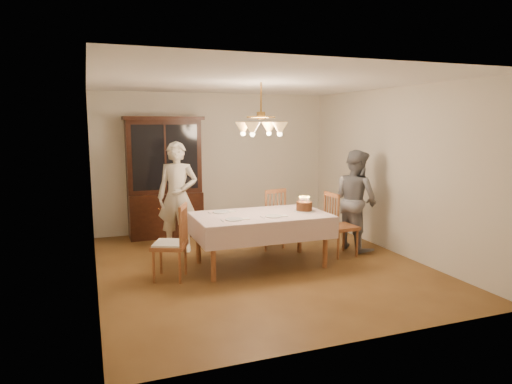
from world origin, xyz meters
name	(u,v)px	position (x,y,z in m)	size (l,w,h in m)	color
ground	(261,265)	(0.00, 0.00, 0.00)	(5.00, 5.00, 0.00)	brown
room_shell	(261,157)	(0.00, 0.00, 1.58)	(5.00, 5.00, 5.00)	white
dining_table	(261,219)	(0.00, 0.00, 0.68)	(1.90, 1.10, 0.76)	brown
china_hutch	(164,179)	(-1.00, 2.25, 1.04)	(1.38, 0.54, 2.16)	black
chair_far_side	(269,221)	(0.47, 0.84, 0.44)	(0.53, 0.51, 1.00)	brown
chair_left_end	(170,245)	(-1.32, -0.12, 0.45)	(0.56, 0.57, 1.00)	brown
chair_right_end	(341,228)	(1.34, 0.04, 0.44)	(0.44, 0.46, 1.00)	brown
elderly_woman	(178,197)	(-0.97, 1.17, 0.88)	(0.64, 0.42, 1.76)	beige
adult_in_grey	(356,200)	(1.76, 0.30, 0.81)	(0.79, 0.62, 1.62)	slate
birthday_cake	(304,207)	(0.67, -0.03, 0.83)	(0.30, 0.30, 0.22)	white
place_setting_near_left	(235,219)	(-0.47, -0.24, 0.77)	(0.38, 0.24, 0.02)	white
place_setting_near_right	(274,216)	(0.11, -0.24, 0.77)	(0.37, 0.23, 0.02)	white
place_setting_far_left	(222,212)	(-0.49, 0.31, 0.77)	(0.40, 0.25, 0.02)	white
chandelier	(261,128)	(0.00, 0.00, 1.98)	(0.62, 0.62, 0.73)	#BF8C3F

